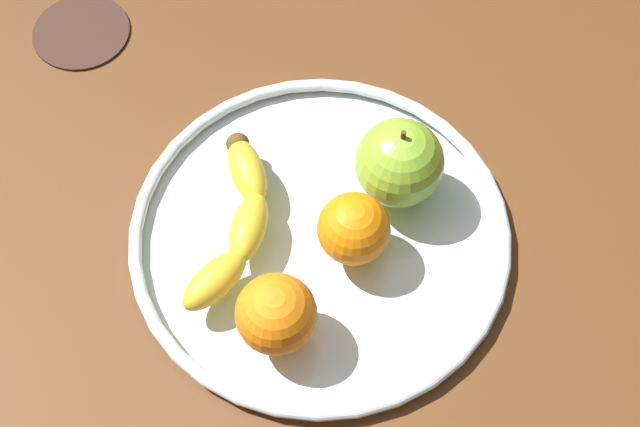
{
  "coord_description": "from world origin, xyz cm",
  "views": [
    {
      "loc": [
        -36.84,
        6.85,
        72.0
      ],
      "look_at": [
        0.0,
        0.0,
        4.8
      ],
      "focal_mm": 50.57,
      "sensor_mm": 36.0,
      "label": 1
    }
  ],
  "objects_px": {
    "fruit_bowl": "(320,235)",
    "ambient_coaster": "(81,31)",
    "apple": "(399,163)",
    "banana": "(237,221)",
    "orange_center": "(354,229)",
    "orange_front_right": "(276,314)"
  },
  "relations": [
    {
      "from": "fruit_bowl",
      "to": "ambient_coaster",
      "type": "distance_m",
      "value": 0.34
    },
    {
      "from": "fruit_bowl",
      "to": "orange_front_right",
      "type": "height_order",
      "value": "orange_front_right"
    },
    {
      "from": "fruit_bowl",
      "to": "orange_front_right",
      "type": "xyz_separation_m",
      "value": [
        -0.09,
        0.05,
        0.04
      ]
    },
    {
      "from": "banana",
      "to": "apple",
      "type": "height_order",
      "value": "apple"
    },
    {
      "from": "apple",
      "to": "ambient_coaster",
      "type": "height_order",
      "value": "apple"
    },
    {
      "from": "apple",
      "to": "orange_center",
      "type": "distance_m",
      "value": 0.07
    },
    {
      "from": "ambient_coaster",
      "to": "fruit_bowl",
      "type": "bearing_deg",
      "value": -144.83
    },
    {
      "from": "orange_center",
      "to": "fruit_bowl",
      "type": "bearing_deg",
      "value": 50.8
    },
    {
      "from": "fruit_bowl",
      "to": "ambient_coaster",
      "type": "height_order",
      "value": "fruit_bowl"
    },
    {
      "from": "orange_front_right",
      "to": "ambient_coaster",
      "type": "bearing_deg",
      "value": 21.72
    },
    {
      "from": "banana",
      "to": "ambient_coaster",
      "type": "bearing_deg",
      "value": 48.1
    },
    {
      "from": "apple",
      "to": "orange_center",
      "type": "xyz_separation_m",
      "value": [
        -0.05,
        0.05,
        -0.01
      ]
    },
    {
      "from": "orange_front_right",
      "to": "banana",
      "type": "bearing_deg",
      "value": 10.74
    },
    {
      "from": "apple",
      "to": "orange_center",
      "type": "height_order",
      "value": "apple"
    },
    {
      "from": "apple",
      "to": "ambient_coaster",
      "type": "distance_m",
      "value": 0.37
    },
    {
      "from": "fruit_bowl",
      "to": "orange_center",
      "type": "height_order",
      "value": "orange_center"
    },
    {
      "from": "orange_front_right",
      "to": "ambient_coaster",
      "type": "height_order",
      "value": "orange_front_right"
    },
    {
      "from": "apple",
      "to": "orange_front_right",
      "type": "bearing_deg",
      "value": 132.67
    },
    {
      "from": "orange_center",
      "to": "ambient_coaster",
      "type": "relative_size",
      "value": 0.63
    },
    {
      "from": "banana",
      "to": "orange_front_right",
      "type": "relative_size",
      "value": 2.64
    },
    {
      "from": "banana",
      "to": "apple",
      "type": "xyz_separation_m",
      "value": [
        0.02,
        -0.15,
        0.02
      ]
    },
    {
      "from": "orange_center",
      "to": "banana",
      "type": "bearing_deg",
      "value": 70.3
    }
  ]
}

